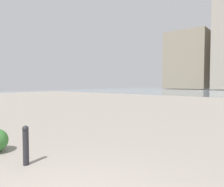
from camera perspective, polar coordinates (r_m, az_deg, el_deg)
building_annex at (r=73.44m, az=20.38°, el=8.54°), size 13.10×10.81×18.44m
bollard_near at (r=4.70m, az=-22.90°, el=-12.96°), size 0.13×0.13×0.82m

